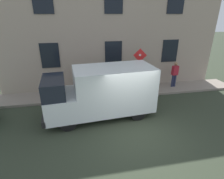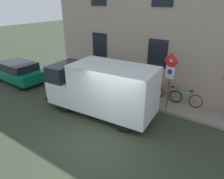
{
  "view_description": "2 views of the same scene",
  "coord_description": "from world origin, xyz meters",
  "px_view_note": "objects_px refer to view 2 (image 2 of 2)",
  "views": [
    {
      "loc": [
        -6.18,
        2.27,
        4.84
      ],
      "look_at": [
        2.74,
        0.56,
        0.96
      ],
      "focal_mm": 28.72,
      "sensor_mm": 36.0,
      "label": 1
    },
    {
      "loc": [
        -5.15,
        -4.02,
        5.13
      ],
      "look_at": [
        2.37,
        1.1,
        1.06
      ],
      "focal_mm": 32.34,
      "sensor_mm": 36.0,
      "label": 2
    }
  ],
  "objects_px": {
    "bicycle_red": "(167,94)",
    "litter_bin": "(146,94)",
    "delivery_van": "(102,88)",
    "parked_hatchback": "(18,71)",
    "sign_post_stacked": "(170,74)",
    "bicycle_black": "(150,89)",
    "bicycle_green": "(185,98)"
  },
  "relations": [
    {
      "from": "bicycle_red",
      "to": "litter_bin",
      "type": "relative_size",
      "value": 1.91
    },
    {
      "from": "delivery_van",
      "to": "parked_hatchback",
      "type": "height_order",
      "value": "delivery_van"
    },
    {
      "from": "sign_post_stacked",
      "to": "parked_hatchback",
      "type": "height_order",
      "value": "sign_post_stacked"
    },
    {
      "from": "bicycle_red",
      "to": "bicycle_black",
      "type": "distance_m",
      "value": 0.97
    },
    {
      "from": "delivery_van",
      "to": "bicycle_red",
      "type": "height_order",
      "value": "delivery_van"
    },
    {
      "from": "sign_post_stacked",
      "to": "bicycle_black",
      "type": "distance_m",
      "value": 2.18
    },
    {
      "from": "bicycle_green",
      "to": "litter_bin",
      "type": "relative_size",
      "value": 1.91
    },
    {
      "from": "parked_hatchback",
      "to": "litter_bin",
      "type": "relative_size",
      "value": 4.48
    },
    {
      "from": "parked_hatchback",
      "to": "bicycle_black",
      "type": "distance_m",
      "value": 8.81
    },
    {
      "from": "sign_post_stacked",
      "to": "delivery_van",
      "type": "bearing_deg",
      "value": 127.09
    },
    {
      "from": "sign_post_stacked",
      "to": "bicycle_black",
      "type": "relative_size",
      "value": 1.59
    },
    {
      "from": "sign_post_stacked",
      "to": "bicycle_green",
      "type": "xyz_separation_m",
      "value": [
        0.94,
        -0.63,
        -1.46
      ]
    },
    {
      "from": "bicycle_black",
      "to": "bicycle_red",
      "type": "bearing_deg",
      "value": 172.91
    },
    {
      "from": "sign_post_stacked",
      "to": "bicycle_green",
      "type": "height_order",
      "value": "sign_post_stacked"
    },
    {
      "from": "delivery_van",
      "to": "bicycle_green",
      "type": "height_order",
      "value": "delivery_van"
    },
    {
      "from": "delivery_van",
      "to": "bicycle_red",
      "type": "bearing_deg",
      "value": -131.9
    },
    {
      "from": "bicycle_red",
      "to": "litter_bin",
      "type": "bearing_deg",
      "value": 41.02
    },
    {
      "from": "delivery_van",
      "to": "bicycle_black",
      "type": "height_order",
      "value": "delivery_van"
    },
    {
      "from": "sign_post_stacked",
      "to": "litter_bin",
      "type": "distance_m",
      "value": 1.83
    },
    {
      "from": "litter_bin",
      "to": "delivery_van",
      "type": "bearing_deg",
      "value": 146.88
    },
    {
      "from": "parked_hatchback",
      "to": "bicycle_black",
      "type": "relative_size",
      "value": 2.35
    },
    {
      "from": "bicycle_black",
      "to": "litter_bin",
      "type": "bearing_deg",
      "value": 91.63
    },
    {
      "from": "bicycle_red",
      "to": "bicycle_black",
      "type": "relative_size",
      "value": 1.0
    },
    {
      "from": "sign_post_stacked",
      "to": "litter_bin",
      "type": "xyz_separation_m",
      "value": [
        0.14,
        1.19,
        -1.38
      ]
    },
    {
      "from": "delivery_van",
      "to": "bicycle_red",
      "type": "relative_size",
      "value": 3.19
    },
    {
      "from": "litter_bin",
      "to": "sign_post_stacked",
      "type": "bearing_deg",
      "value": -96.65
    },
    {
      "from": "parked_hatchback",
      "to": "bicycle_green",
      "type": "bearing_deg",
      "value": -164.21
    },
    {
      "from": "bicycle_green",
      "to": "bicycle_red",
      "type": "xyz_separation_m",
      "value": [
        -0.0,
        0.97,
        0.0
      ]
    },
    {
      "from": "bicycle_red",
      "to": "parked_hatchback",
      "type": "bearing_deg",
      "value": 13.69
    },
    {
      "from": "sign_post_stacked",
      "to": "bicycle_red",
      "type": "distance_m",
      "value": 1.77
    },
    {
      "from": "bicycle_green",
      "to": "bicycle_black",
      "type": "relative_size",
      "value": 1.0
    },
    {
      "from": "bicycle_green",
      "to": "bicycle_red",
      "type": "bearing_deg",
      "value": -2.32
    }
  ]
}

